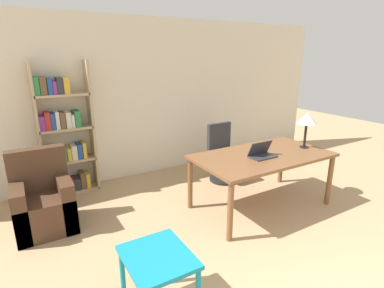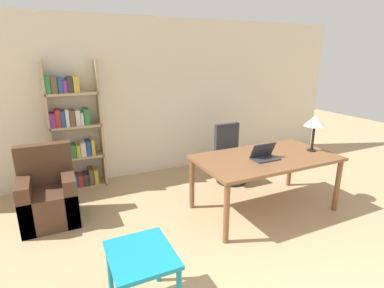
{
  "view_description": "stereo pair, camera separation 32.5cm",
  "coord_description": "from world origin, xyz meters",
  "px_view_note": "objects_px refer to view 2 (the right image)",
  "views": [
    {
      "loc": [
        -1.83,
        -0.39,
        2.09
      ],
      "look_at": [
        -0.03,
        2.67,
        1.03
      ],
      "focal_mm": 28.0,
      "sensor_mm": 36.0,
      "label": 1
    },
    {
      "loc": [
        -1.54,
        -0.54,
        2.09
      ],
      "look_at": [
        -0.03,
        2.67,
        1.03
      ],
      "focal_mm": 28.0,
      "sensor_mm": 36.0,
      "label": 2
    }
  ],
  "objects_px": {
    "table_lamp": "(315,122)",
    "laptop": "(264,156)",
    "side_table_blue": "(142,262)",
    "desk": "(266,162)",
    "armchair": "(49,197)",
    "bookshelf": "(74,135)",
    "office_chair": "(230,156)"
  },
  "relations": [
    {
      "from": "table_lamp",
      "to": "laptop",
      "type": "bearing_deg",
      "value": 179.9
    },
    {
      "from": "table_lamp",
      "to": "side_table_blue",
      "type": "bearing_deg",
      "value": -161.93
    },
    {
      "from": "desk",
      "to": "armchair",
      "type": "bearing_deg",
      "value": 161.13
    },
    {
      "from": "laptop",
      "to": "bookshelf",
      "type": "height_order",
      "value": "bookshelf"
    },
    {
      "from": "laptop",
      "to": "armchair",
      "type": "bearing_deg",
      "value": 159.22
    },
    {
      "from": "desk",
      "to": "table_lamp",
      "type": "bearing_deg",
      "value": -5.39
    },
    {
      "from": "side_table_blue",
      "to": "office_chair",
      "type": "bearing_deg",
      "value": 43.73
    },
    {
      "from": "desk",
      "to": "table_lamp",
      "type": "xyz_separation_m",
      "value": [
        0.75,
        -0.07,
        0.5
      ]
    },
    {
      "from": "desk",
      "to": "laptop",
      "type": "xyz_separation_m",
      "value": [
        -0.09,
        -0.07,
        0.13
      ]
    },
    {
      "from": "bookshelf",
      "to": "desk",
      "type": "bearing_deg",
      "value": -39.45
    },
    {
      "from": "armchair",
      "to": "office_chair",
      "type": "bearing_deg",
      "value": 2.89
    },
    {
      "from": "office_chair",
      "to": "side_table_blue",
      "type": "height_order",
      "value": "office_chair"
    },
    {
      "from": "desk",
      "to": "laptop",
      "type": "height_order",
      "value": "laptop"
    },
    {
      "from": "armchair",
      "to": "bookshelf",
      "type": "height_order",
      "value": "bookshelf"
    },
    {
      "from": "laptop",
      "to": "office_chair",
      "type": "bearing_deg",
      "value": 79.96
    },
    {
      "from": "office_chair",
      "to": "desk",
      "type": "bearing_deg",
      "value": -96.09
    },
    {
      "from": "armchair",
      "to": "bookshelf",
      "type": "relative_size",
      "value": 0.49
    },
    {
      "from": "desk",
      "to": "office_chair",
      "type": "relative_size",
      "value": 1.94
    },
    {
      "from": "table_lamp",
      "to": "bookshelf",
      "type": "distance_m",
      "value": 3.6
    },
    {
      "from": "side_table_blue",
      "to": "armchair",
      "type": "distance_m",
      "value": 2.02
    },
    {
      "from": "desk",
      "to": "bookshelf",
      "type": "bearing_deg",
      "value": 140.55
    },
    {
      "from": "laptop",
      "to": "table_lamp",
      "type": "bearing_deg",
      "value": -0.1
    },
    {
      "from": "office_chair",
      "to": "bookshelf",
      "type": "xyz_separation_m",
      "value": [
        -2.39,
        0.8,
        0.44
      ]
    },
    {
      "from": "table_lamp",
      "to": "office_chair",
      "type": "distance_m",
      "value": 1.51
    },
    {
      "from": "bookshelf",
      "to": "laptop",
      "type": "bearing_deg",
      "value": -41.58
    },
    {
      "from": "laptop",
      "to": "armchair",
      "type": "height_order",
      "value": "armchair"
    },
    {
      "from": "laptop",
      "to": "office_chair",
      "type": "xyz_separation_m",
      "value": [
        0.2,
        1.13,
        -0.38
      ]
    },
    {
      "from": "laptop",
      "to": "bookshelf",
      "type": "relative_size",
      "value": 0.18
    },
    {
      "from": "side_table_blue",
      "to": "armchair",
      "type": "relative_size",
      "value": 0.6
    },
    {
      "from": "desk",
      "to": "side_table_blue",
      "type": "xyz_separation_m",
      "value": [
        -2.02,
        -0.97,
        -0.23
      ]
    },
    {
      "from": "table_lamp",
      "to": "armchair",
      "type": "bearing_deg",
      "value": 163.93
    },
    {
      "from": "table_lamp",
      "to": "armchair",
      "type": "xyz_separation_m",
      "value": [
        -3.45,
        0.99,
        -0.87
      ]
    }
  ]
}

